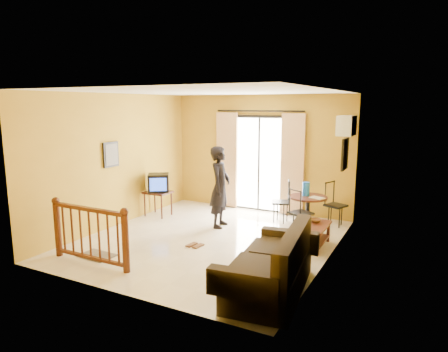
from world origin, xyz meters
The scene contains 19 objects.
ground centered at (0.00, 0.00, 0.00)m, with size 5.00×5.00×0.00m, color beige.
room_shell centered at (0.00, 0.00, 1.70)m, with size 5.00×5.00×5.00m.
balcony_door centered at (0.00, 2.43, 1.19)m, with size 2.25×0.14×2.46m.
tv_table centered at (-1.90, 0.93, 0.50)m, with size 0.58×0.48×0.58m.
television centered at (-1.87, 0.92, 0.79)m, with size 0.62×0.61×0.42m.
picture_left centered at (-2.22, -0.20, 1.55)m, with size 0.05×0.42×0.52m.
dining_table centered at (1.44, 1.67, 0.53)m, with size 0.80×0.80×0.67m.
water_jug centered at (1.38, 1.71, 0.82)m, with size 0.16×0.16×0.29m, color blue.
serving_tray centered at (1.66, 1.57, 0.68)m, with size 0.28×0.18×0.02m, color beige.
dining_chairs centered at (1.41, 1.63, 0.00)m, with size 1.66×1.46×0.95m.
air_conditioner centered at (2.09, 1.95, 2.15)m, with size 0.31×0.60×0.40m.
botanical_print centered at (2.22, 1.30, 1.65)m, with size 0.05×0.50×0.60m.
coffee_table centered at (1.85, 0.54, 0.27)m, with size 0.51×0.92×0.41m.
bowl centered at (1.85, 0.76, 0.44)m, with size 0.21×0.21×0.06m, color #54331D.
sofa centered at (1.86, -1.47, 0.34)m, with size 1.11×2.03×0.92m.
standing_person centered at (-0.22, 0.86, 0.86)m, with size 0.63×0.41×1.72m, color black.
stair_balustrade centered at (-1.15, -1.90, 0.56)m, with size 1.63×0.13×1.04m.
doormat centered at (-1.31, -1.62, 0.01)m, with size 0.60×0.40×0.02m, color #60574D.
sandals centered at (-0.06, -0.43, 0.01)m, with size 0.27×0.26×0.03m.
Camera 1 is at (3.65, -6.39, 2.58)m, focal length 32.00 mm.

